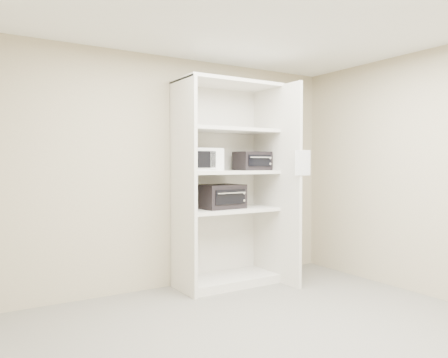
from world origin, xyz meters
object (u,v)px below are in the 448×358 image
microwave (201,160)px  toaster_oven_upper (252,161)px  toaster_oven_lower (220,196)px  shelving_unit (231,190)px

microwave → toaster_oven_upper: microwave is taller
microwave → toaster_oven_lower: (0.25, -0.02, -0.44)m
toaster_oven_upper → shelving_unit: bearing=-178.0°
microwave → toaster_oven_lower: microwave is taller
toaster_oven_upper → toaster_oven_lower: (-0.46, 0.01, -0.42)m
microwave → toaster_oven_lower: size_ratio=0.85×
toaster_oven_upper → microwave: bearing=176.9°
microwave → toaster_oven_upper: (0.70, -0.03, -0.02)m
shelving_unit → microwave: bearing=173.0°
toaster_oven_lower → shelving_unit: bearing=-14.4°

